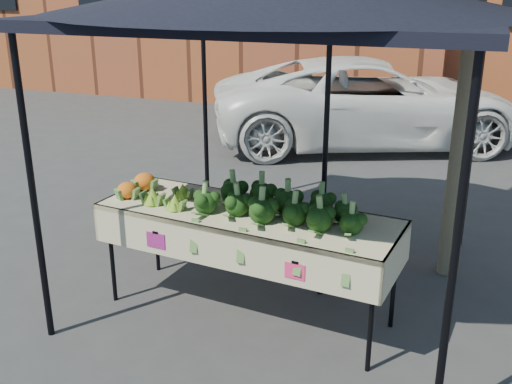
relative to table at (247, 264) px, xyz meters
name	(u,v)px	position (x,y,z in m)	size (l,w,h in m)	color
ground	(232,312)	(-0.13, -0.03, -0.45)	(90.00, 90.00, 0.00)	#323235
table	(247,264)	(0.00, 0.00, 0.00)	(2.47, 1.03, 0.90)	beige
canopy	(287,137)	(0.13, 0.61, 0.92)	(3.16, 3.16, 2.74)	black
broccoli_heap	(282,201)	(0.28, 0.03, 0.57)	(1.35, 0.55, 0.24)	black
romanesco_cluster	(170,192)	(-0.66, -0.01, 0.54)	(0.41, 0.45, 0.18)	#89B22F
cauliflower_pair	(136,184)	(-1.03, 0.07, 0.53)	(0.21, 0.41, 0.16)	orange
street_tree	(474,21)	(1.49, 1.34, 1.85)	(2.33, 2.33, 4.59)	#1E4C14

